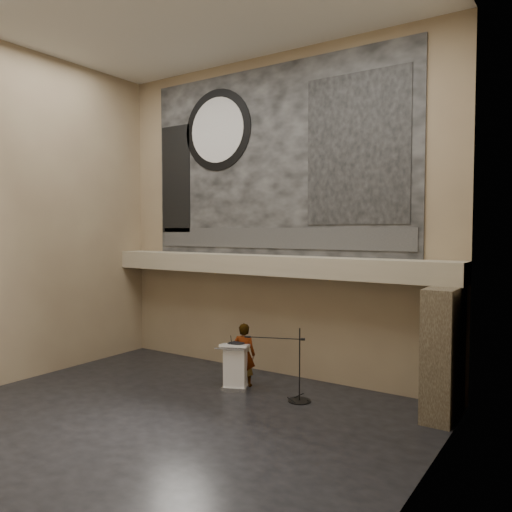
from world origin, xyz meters
The scene contains 19 objects.
floor centered at (0.00, 0.00, 0.00)m, with size 10.00×10.00×0.00m, color black.
wall_back centered at (0.00, 4.00, 4.25)m, with size 10.00×0.02×8.50m, color #7F6950.
wall_left centered at (-5.00, 0.00, 4.25)m, with size 0.02×8.00×8.50m, color #7F6950.
wall_right centered at (5.00, 0.00, 4.25)m, with size 0.02×8.00×8.50m, color #7F6950.
soffit centered at (0.00, 3.60, 2.95)m, with size 10.00×0.80×0.50m, color gray.
sprinkler_left centered at (-1.60, 3.55, 2.67)m, with size 0.04×0.04×0.06m, color #B2893D.
sprinkler_right centered at (1.90, 3.55, 2.67)m, with size 0.04×0.04×0.06m, color #B2893D.
banner centered at (0.00, 3.97, 5.70)m, with size 8.00×0.05×5.00m, color black.
banner_text_strip centered at (0.00, 3.93, 3.65)m, with size 7.76×0.02×0.55m, color #303030.
banner_clock_rim centered at (-1.80, 3.93, 6.70)m, with size 2.30×2.30×0.02m, color black.
banner_clock_face centered at (-1.80, 3.91, 6.70)m, with size 1.84×1.84×0.02m, color silver.
banner_building_print centered at (2.40, 3.93, 5.80)m, with size 2.60×0.02×3.60m, color black.
banner_brick_print centered at (-3.40, 3.93, 5.40)m, with size 1.10×0.02×3.20m, color black.
stone_pier centered at (4.65, 3.15, 1.35)m, with size 0.60×1.40×2.70m, color #403627.
lectern centered at (0.01, 2.27, 0.55)m, with size 0.80×0.70×1.13m.
binder centered at (0.02, 2.29, 1.12)m, with size 0.33×0.26×0.04m, color black.
papers centered at (-0.10, 2.24, 1.10)m, with size 0.21×0.29×0.01m, color silver.
speaker_person centered at (0.04, 2.61, 0.78)m, with size 0.57×0.37×1.56m, color white.
mic_stand centered at (1.69, 2.35, 0.25)m, with size 1.44×0.74×1.67m.
Camera 1 is at (7.03, -7.40, 3.87)m, focal length 35.00 mm.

